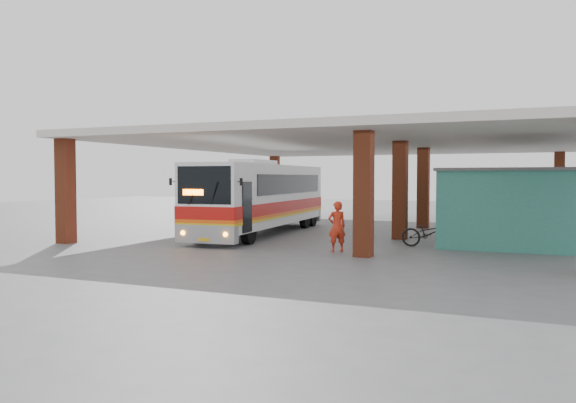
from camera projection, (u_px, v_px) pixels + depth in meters
The scene contains 8 objects.
ground at pixel (313, 243), 23.38m from camera, with size 90.00×90.00×0.00m, color #515154.
brick_columns at pixel (377, 189), 27.31m from camera, with size 20.10×21.60×4.35m.
canopy_roof at pixel (366, 143), 28.96m from camera, with size 21.00×23.00×0.30m, color beige.
shop_building at pixel (509, 205), 24.04m from camera, with size 5.20×8.20×3.11m.
coach_bus at pixel (262, 197), 27.21m from camera, with size 3.46×12.38×3.56m.
motorcycle at pixel (429, 233), 21.93m from camera, with size 0.76×2.18×1.15m, color black.
pedestrian at pixel (337, 227), 20.65m from camera, with size 0.68×0.45×1.87m, color red.
red_chair at pixel (460, 222), 29.24m from camera, with size 0.48×0.48×0.86m.
Camera 1 is at (8.21, -21.81, 2.74)m, focal length 35.00 mm.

